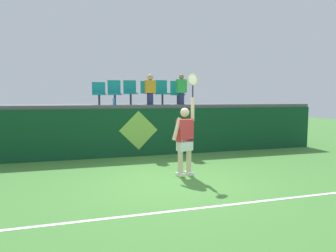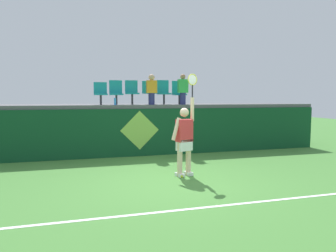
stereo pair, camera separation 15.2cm
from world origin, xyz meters
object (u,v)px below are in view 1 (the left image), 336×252
Objects in this scene: stadium_chair_5 at (177,92)px; spectator_0 at (150,89)px; water_bottle at (114,101)px; stadium_chair_3 at (147,91)px; tennis_player at (185,138)px; spectator_1 at (181,89)px; stadium_chair_1 at (114,92)px; stadium_chair_0 at (99,92)px; stadium_chair_2 at (130,91)px; tennis_ball at (182,176)px; stadium_chair_4 at (162,91)px.

spectator_0 is (-1.10, -0.45, 0.09)m from stadium_chair_5.
stadium_chair_3 is (1.25, 0.64, 0.35)m from water_bottle.
spectator_0 is (-0.12, 3.15, 1.28)m from tennis_player.
stadium_chair_3 is at bearing 156.89° from spectator_1.
stadium_chair_0 is at bearing -179.21° from stadium_chair_1.
stadium_chair_5 is 0.49m from spectator_1.
stadium_chair_2 is 0.80× the size of spectator_1.
tennis_ball is at bearing -73.18° from stadium_chair_1.
water_bottle is 0.22× the size of spectator_0.
water_bottle is at bearing -99.06° from stadium_chair_1.
tennis_player is at bearing 55.90° from tennis_ball.
stadium_chair_1 is at bearing -179.97° from stadium_chair_5.
stadium_chair_2 is (0.65, 0.65, 0.35)m from water_bottle.
stadium_chair_3 is 0.98× the size of stadium_chair_5.
spectator_0 is (1.67, -0.44, 0.12)m from stadium_chair_0.
stadium_chair_2 is 1.78m from spectator_1.
tennis_player reaches higher than tennis_ball.
spectator_1 reaches higher than stadium_chair_2.
stadium_chair_4 is (0.53, 0.01, -0.00)m from stadium_chair_3.
spectator_0 is at bearing -21.24° from stadium_chair_1.
spectator_1 reaches higher than stadium_chair_1.
stadium_chair_5 is at bearing 0.18° from stadium_chair_0.
stadium_chair_1 is at bearing 158.76° from spectator_0.
tennis_player is 3.99m from stadium_chair_1.
stadium_chair_0 is at bearing -179.81° from stadium_chair_4.
stadium_chair_1 is 0.99× the size of stadium_chair_5.
stadium_chair_2 is at bearing 179.57° from stadium_chair_3.
spectator_0 is at bearing 178.35° from spectator_1.
stadium_chair_4 is (1.78, 0.65, 0.35)m from water_bottle.
spectator_0 is (1.25, 0.20, 0.42)m from water_bottle.
spectator_0 is (0.00, -0.44, 0.07)m from stadium_chair_3.
stadium_chair_4 is 0.75m from spectator_1.
tennis_player is 3.51m from spectator_1.
stadium_chair_1 reaches higher than tennis_ball.
stadium_chair_1 is 0.80× the size of spectator_1.
stadium_chair_5 is (2.25, 0.00, 0.00)m from stadium_chair_1.
stadium_chair_1 is 1.01× the size of stadium_chair_3.
stadium_chair_4 reaches higher than stadium_chair_0.
stadium_chair_4 is at bearing 0.19° from stadium_chair_0.
stadium_chair_4 reaches higher than stadium_chair_3.
spectator_1 reaches higher than stadium_chair_3.
stadium_chair_3 is 0.81× the size of spectator_0.
stadium_chair_3 reaches higher than tennis_ball.
stadium_chair_5 reaches higher than stadium_chair_1.
stadium_chair_2 is at bearing 0.23° from stadium_chair_0.
stadium_chair_4 is at bearing 81.91° from tennis_ball.
stadium_chair_2 reaches higher than stadium_chair_1.
water_bottle is (-1.37, 2.94, 0.85)m from tennis_player.
water_bottle is 1.93m from stadium_chair_4.
spectator_0 is at bearing -157.91° from stadium_chair_5.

